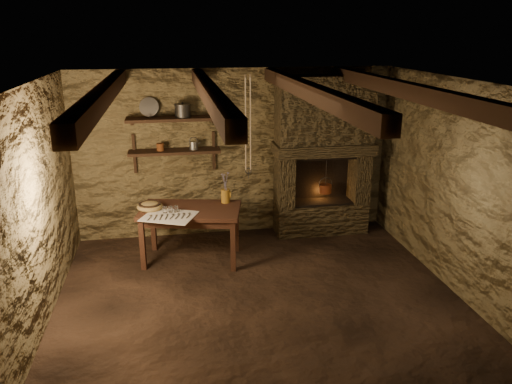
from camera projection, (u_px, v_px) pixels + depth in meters
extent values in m
plane|color=black|center=(259.00, 297.00, 5.67)|extent=(4.50, 4.50, 0.00)
cube|color=brown|center=(234.00, 153.00, 7.17)|extent=(4.50, 0.04, 2.40)
cube|color=brown|center=(311.00, 289.00, 3.42)|extent=(4.50, 0.04, 2.40)
cube|color=brown|center=(36.00, 210.00, 4.93)|extent=(0.04, 4.00, 2.40)
cube|color=brown|center=(454.00, 186.00, 5.66)|extent=(0.04, 4.00, 2.40)
cube|color=black|center=(259.00, 82.00, 4.92)|extent=(4.50, 4.00, 0.04)
cube|color=black|center=(103.00, 95.00, 4.71)|extent=(0.14, 3.95, 0.16)
cube|color=black|center=(209.00, 93.00, 4.87)|extent=(0.14, 3.95, 0.16)
cube|color=black|center=(308.00, 91.00, 5.03)|extent=(0.14, 3.95, 0.16)
cube|color=black|center=(401.00, 89.00, 5.20)|extent=(0.14, 3.95, 0.16)
cube|color=black|center=(175.00, 151.00, 6.85)|extent=(1.25, 0.30, 0.04)
cube|color=black|center=(173.00, 119.00, 6.71)|extent=(1.25, 0.30, 0.04)
cube|color=#362B1B|center=(320.00, 217.00, 7.46)|extent=(1.35, 0.45, 0.45)
cube|color=#362B1B|center=(284.00, 181.00, 7.18)|extent=(0.23, 0.45, 0.75)
cube|color=#362B1B|center=(359.00, 177.00, 7.36)|extent=(0.23, 0.45, 0.75)
cube|color=#362B1B|center=(324.00, 149.00, 7.10)|extent=(1.43, 0.51, 0.16)
cube|color=#362B1B|center=(325.00, 110.00, 6.96)|extent=(1.35, 0.45, 0.94)
cube|color=black|center=(318.00, 175.00, 7.45)|extent=(0.90, 0.06, 0.75)
cube|color=#311A11|center=(190.00, 210.00, 6.38)|extent=(1.38, 0.96, 0.05)
cube|color=#311A11|center=(191.00, 216.00, 6.40)|extent=(1.25, 0.83, 0.09)
cube|color=silver|center=(169.00, 216.00, 6.10)|extent=(0.75, 0.69, 0.01)
cylinder|color=#98681D|center=(225.00, 196.00, 6.57)|extent=(0.12, 0.12, 0.18)
torus|color=#98681D|center=(230.00, 194.00, 6.57)|extent=(0.02, 0.10, 0.10)
ellipsoid|color=olive|center=(150.00, 207.00, 6.32)|extent=(0.41, 0.41, 0.12)
cylinder|color=#2B2826|center=(183.00, 111.00, 6.70)|extent=(0.24, 0.24, 0.16)
cylinder|color=gray|center=(149.00, 107.00, 6.70)|extent=(0.28, 0.15, 0.26)
cylinder|color=#5E2C12|center=(160.00, 147.00, 6.80)|extent=(0.12, 0.12, 0.10)
cylinder|color=maroon|center=(325.00, 189.00, 7.28)|extent=(0.23, 0.23, 0.13)
torus|color=#2B2826|center=(326.00, 184.00, 7.26)|extent=(0.20, 0.01, 0.20)
cylinder|color=#2B2826|center=(326.00, 172.00, 7.20)|extent=(0.01, 0.01, 0.44)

